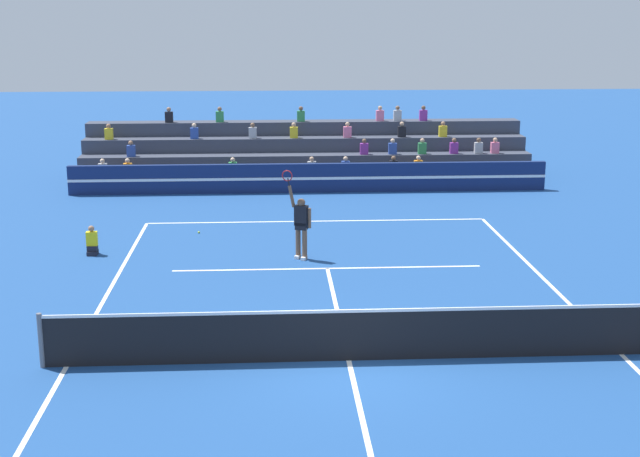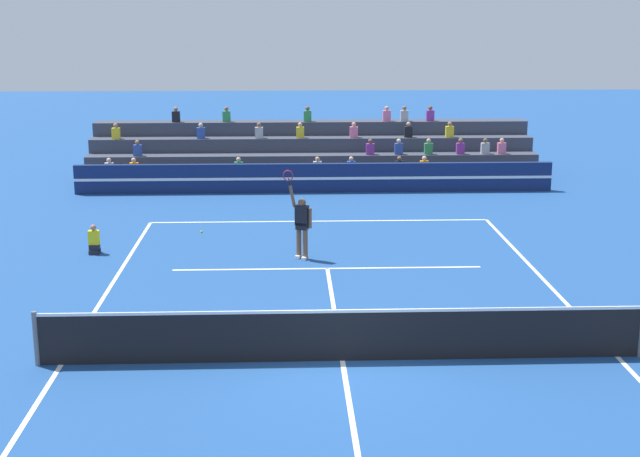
# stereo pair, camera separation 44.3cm
# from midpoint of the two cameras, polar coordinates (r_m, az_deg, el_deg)

# --- Properties ---
(ground_plane) EXTENTS (120.00, 120.00, 0.00)m
(ground_plane) POSITION_cam_midpoint_polar(r_m,az_deg,el_deg) (17.77, 1.13, -8.45)
(ground_plane) COLOR navy
(court_lines) EXTENTS (11.10, 23.90, 0.01)m
(court_lines) POSITION_cam_midpoint_polar(r_m,az_deg,el_deg) (17.77, 1.13, -8.43)
(court_lines) COLOR white
(court_lines) RESTS_ON ground
(tennis_net) EXTENTS (12.00, 0.10, 1.10)m
(tennis_net) POSITION_cam_midpoint_polar(r_m,az_deg,el_deg) (17.57, 1.13, -6.80)
(tennis_net) COLOR slate
(tennis_net) RESTS_ON ground
(sponsor_banner_wall) EXTENTS (18.00, 0.26, 1.10)m
(sponsor_banner_wall) POSITION_cam_midpoint_polar(r_m,az_deg,el_deg) (33.64, -1.04, 3.25)
(sponsor_banner_wall) COLOR navy
(sponsor_banner_wall) RESTS_ON ground
(bleacher_stand) EXTENTS (18.01, 3.80, 2.83)m
(bleacher_stand) POSITION_cam_midpoint_polar(r_m,az_deg,el_deg) (36.71, -1.23, 4.60)
(bleacher_stand) COLOR #383D4C
(bleacher_stand) RESTS_ON ground
(ball_kid_courtside) EXTENTS (0.30, 0.36, 0.84)m
(ball_kid_courtside) POSITION_cam_midpoint_polar(r_m,az_deg,el_deg) (25.93, -14.85, -0.93)
(ball_kid_courtside) COLOR black
(ball_kid_courtside) RESTS_ON ground
(tennis_player) EXTENTS (0.82, 0.47, 2.50)m
(tennis_player) POSITION_cam_midpoint_polar(r_m,az_deg,el_deg) (24.51, -1.75, 0.28)
(tennis_player) COLOR brown
(tennis_player) RESTS_ON ground
(tennis_ball) EXTENTS (0.07, 0.07, 0.07)m
(tennis_ball) POSITION_cam_midpoint_polar(r_m,az_deg,el_deg) (27.82, -8.22, -0.24)
(tennis_ball) COLOR #C6DB33
(tennis_ball) RESTS_ON ground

